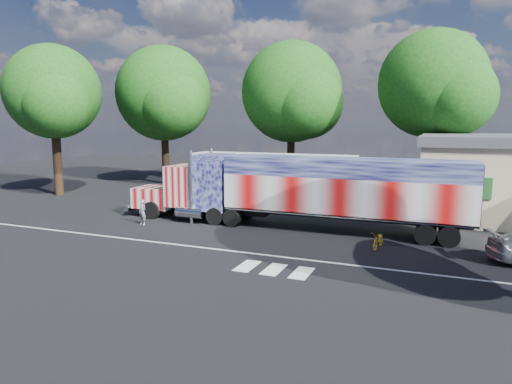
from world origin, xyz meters
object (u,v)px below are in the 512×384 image
at_px(woman, 142,212).
at_px(tree_ne_a, 435,85).
at_px(semi_truck, 300,189).
at_px(coach_bus, 272,177).
at_px(tree_nw_a, 165,94).
at_px(bicycle, 378,240).
at_px(tree_n_mid, 293,93).
at_px(tree_w_a, 54,93).

height_order(woman, tree_ne_a, tree_ne_a).
bearing_deg(woman, semi_truck, 33.39).
distance_m(coach_bus, tree_nw_a, 16.02).
height_order(coach_bus, bicycle, coach_bus).
relative_size(tree_ne_a, tree_nw_a, 0.99).
bearing_deg(woman, tree_n_mid, 96.16).
relative_size(semi_truck, bicycle, 12.85).
xyz_separation_m(semi_truck, tree_ne_a, (6.51, 14.14, 6.64)).
relative_size(coach_bus, tree_ne_a, 0.95).
relative_size(tree_nw_a, tree_n_mid, 1.00).
xyz_separation_m(bicycle, tree_n_mid, (-10.32, 18.48, 8.24)).
bearing_deg(semi_truck, tree_w_a, 170.01).
distance_m(semi_truck, tree_ne_a, 16.93).
bearing_deg(tree_n_mid, tree_w_a, -143.96).
xyz_separation_m(coach_bus, woman, (-4.37, -10.13, -1.14)).
height_order(semi_truck, tree_n_mid, tree_n_mid).
height_order(coach_bus, tree_n_mid, tree_n_mid).
relative_size(coach_bus, woman, 8.37).
distance_m(coach_bus, bicycle, 13.78).
bearing_deg(semi_truck, bicycle, -29.46).
distance_m(coach_bus, tree_n_mid, 10.81).
bearing_deg(semi_truck, tree_n_mid, 109.32).
xyz_separation_m(woman, tree_w_a, (-13.08, 6.58, 7.63)).
relative_size(tree_w_a, tree_n_mid, 0.92).
height_order(bicycle, tree_n_mid, tree_n_mid).
xyz_separation_m(bicycle, tree_w_a, (-26.70, 6.56, 7.96)).
bearing_deg(coach_bus, semi_truck, -58.99).
relative_size(tree_w_a, tree_nw_a, 0.92).
distance_m(bicycle, tree_nw_a, 28.84).
height_order(semi_truck, bicycle, semi_truck).
relative_size(semi_truck, tree_w_a, 1.68).
distance_m(semi_truck, coach_bus, 8.65).
xyz_separation_m(coach_bus, tree_ne_a, (10.96, 6.73, 7.01)).
bearing_deg(coach_bus, bicycle, -47.58).
distance_m(bicycle, tree_n_mid, 22.71).
bearing_deg(tree_ne_a, semi_truck, -114.71).
xyz_separation_m(woman, tree_ne_a, (15.34, 16.86, 8.15)).
relative_size(coach_bus, tree_w_a, 1.03).
xyz_separation_m(coach_bus, tree_nw_a, (-13.23, 5.95, 6.80)).
bearing_deg(tree_w_a, tree_ne_a, 19.90).
bearing_deg(tree_nw_a, bicycle, -35.56).
xyz_separation_m(semi_truck, tree_w_a, (-21.91, 3.86, 6.13)).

